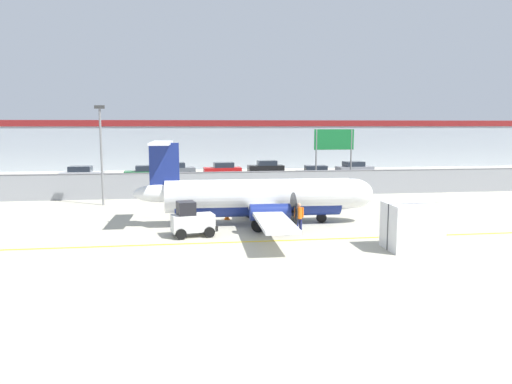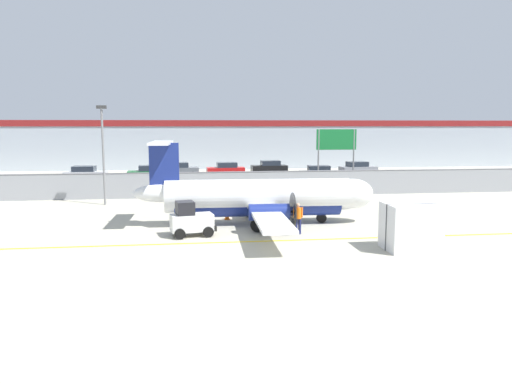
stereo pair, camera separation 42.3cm
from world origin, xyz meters
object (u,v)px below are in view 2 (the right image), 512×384
(baggage_tug, at_px, (191,220))
(parked_car_0, at_px, (85,174))
(traffic_cone_near_right, at_px, (227,214))
(parked_car_4, at_px, (269,167))
(highway_sign, at_px, (336,145))
(parked_car_5, at_px, (320,173))
(parked_car_6, at_px, (358,169))
(parked_car_2, at_px, (179,170))
(parked_car_3, at_px, (226,170))
(apron_light_pole, at_px, (103,147))
(cargo_container, at_px, (411,227))
(traffic_cone_near_left, at_px, (199,216))
(ground_crew_worker, at_px, (298,217))
(commuter_airplane, at_px, (262,197))
(parked_car_1, at_px, (149,173))

(baggage_tug, distance_m, parked_car_0, 28.75)
(traffic_cone_near_right, xyz_separation_m, parked_car_4, (7.06, 27.55, 0.58))
(traffic_cone_near_right, relative_size, highway_sign, 0.12)
(highway_sign, bearing_deg, parked_car_4, 102.79)
(parked_car_5, bearing_deg, parked_car_6, 44.83)
(parked_car_0, xyz_separation_m, parked_car_5, (24.03, -2.68, 0.00))
(parked_car_2, relative_size, parked_car_3, 1.02)
(apron_light_pole, height_order, highway_sign, apron_light_pole)
(cargo_container, bearing_deg, parked_car_2, 108.39)
(traffic_cone_near_right, xyz_separation_m, parked_car_0, (-12.96, 22.21, 0.58))
(cargo_container, relative_size, parked_car_2, 0.56)
(traffic_cone_near_right, bearing_deg, parked_car_5, 60.44)
(traffic_cone_near_left, height_order, parked_car_0, parked_car_0)
(parked_car_0, relative_size, parked_car_5, 0.98)
(parked_car_6, bearing_deg, parked_car_3, 169.53)
(traffic_cone_near_left, height_order, parked_car_2, parked_car_2)
(parked_car_5, bearing_deg, highway_sign, -89.74)
(ground_crew_worker, xyz_separation_m, highway_sign, (7.08, 16.83, 3.19))
(baggage_tug, bearing_deg, highway_sign, 41.28)
(traffic_cone_near_right, distance_m, parked_car_6, 29.79)
(commuter_airplane, xyz_separation_m, traffic_cone_near_left, (-3.72, 1.44, -1.29))
(baggage_tug, distance_m, parked_car_4, 33.34)
(baggage_tug, relative_size, highway_sign, 0.45)
(parked_car_4, bearing_deg, apron_light_pole, 50.33)
(apron_light_pole, bearing_deg, parked_car_2, 75.01)
(parked_car_0, height_order, parked_car_6, same)
(commuter_airplane, bearing_deg, traffic_cone_near_right, 139.80)
(baggage_tug, bearing_deg, parked_car_0, 100.85)
(parked_car_2, bearing_deg, parked_car_3, -13.17)
(commuter_airplane, bearing_deg, parked_car_4, 81.52)
(baggage_tug, distance_m, parked_car_1, 26.91)
(parked_car_3, bearing_deg, commuter_airplane, 87.58)
(traffic_cone_near_left, bearing_deg, apron_light_pole, 132.85)
(parked_car_5, xyz_separation_m, apron_light_pole, (-19.62, -12.51, 3.41))
(baggage_tug, height_order, apron_light_pole, apron_light_pole)
(commuter_airplane, bearing_deg, apron_light_pole, 141.53)
(cargo_container, bearing_deg, ground_crew_worker, 138.13)
(commuter_airplane, distance_m, parked_car_6, 30.22)
(parked_car_3, xyz_separation_m, apron_light_pole, (-10.27, -18.21, 3.41))
(traffic_cone_near_right, height_order, parked_car_3, parked_car_3)
(apron_light_pole, bearing_deg, ground_crew_worker, -44.34)
(ground_crew_worker, distance_m, cargo_container, 6.08)
(parked_car_5, xyz_separation_m, highway_sign, (-0.51, -7.43, 3.24))
(commuter_airplane, relative_size, parked_car_4, 3.76)
(cargo_container, distance_m, parked_car_0, 37.42)
(parked_car_4, bearing_deg, baggage_tug, 71.35)
(parked_car_0, bearing_deg, parked_car_3, 13.24)
(parked_car_2, relative_size, parked_car_6, 1.00)
(ground_crew_worker, xyz_separation_m, cargo_container, (4.53, -4.05, 0.15))
(parked_car_0, xyz_separation_m, parked_car_3, (14.68, 3.01, 0.00))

